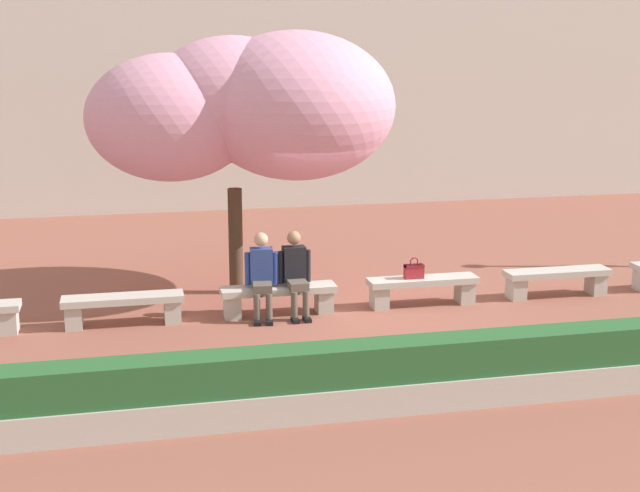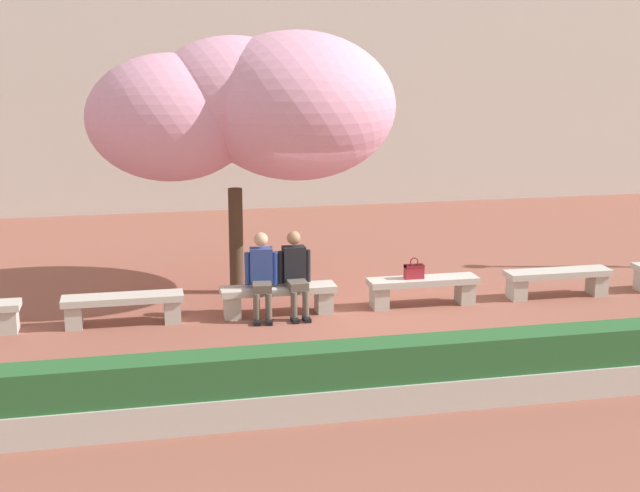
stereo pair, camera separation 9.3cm
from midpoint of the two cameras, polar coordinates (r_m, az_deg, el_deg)
ground_plane at (r=13.92m, az=1.85°, el=-4.10°), size 100.00×100.00×0.00m
building_facade at (r=24.14m, az=-4.90°, el=15.10°), size 28.00×4.00×10.07m
stone_bench_near_west at (r=13.41m, az=-12.68°, el=-3.73°), size 1.76×0.43×0.45m
stone_bench_center at (r=13.60m, az=-2.87°, el=-3.20°), size 1.76×0.43×0.45m
stone_bench_near_east at (r=14.16m, az=6.40°, el=-2.61°), size 1.76×0.43×0.45m
stone_bench_east_end at (r=15.07m, az=14.76°, el=-2.02°), size 1.76×0.43×0.45m
person_seated_left at (r=13.40m, az=-3.95°, el=-1.69°), size 0.51×0.71×1.29m
person_seated_right at (r=13.49m, az=-1.78°, el=-1.57°), size 0.51×0.69×1.29m
handbag at (r=14.04m, az=5.84°, el=-1.56°), size 0.30×0.15×0.34m
cherry_tree_main at (r=14.34m, az=-4.80°, el=8.84°), size 4.88×3.45×4.27m
planter_hedge_foreground at (r=10.33m, az=7.29°, el=-8.04°), size 17.02×0.50×0.80m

